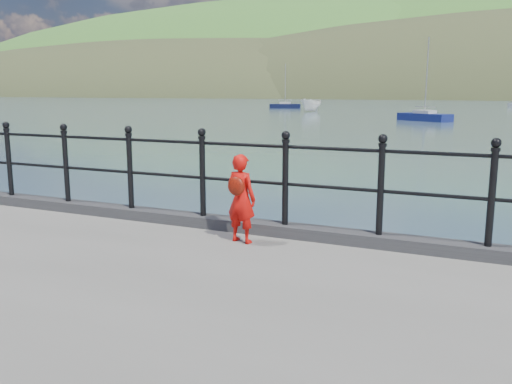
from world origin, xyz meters
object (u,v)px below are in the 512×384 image
at_px(railing, 242,169).
at_px(child, 241,198).
at_px(sailboat_port, 424,117).
at_px(sailboat_left, 285,106).
at_px(launch_white, 311,105).

relative_size(railing, child, 16.60).
bearing_deg(sailboat_port, sailboat_left, 166.01).
height_order(child, sailboat_port, sailboat_port).
bearing_deg(railing, launch_white, 107.68).
height_order(railing, launch_white, railing).
height_order(child, sailboat_left, sailboat_left).
relative_size(railing, launch_white, 4.05).
relative_size(child, launch_white, 0.24).
xyz_separation_m(child, sailboat_port, (-3.64, 46.49, -1.21)).
distance_m(child, sailboat_port, 46.65).
distance_m(launch_white, sailboat_left, 13.64).
relative_size(launch_white, sailboat_left, 0.65).
height_order(launch_white, sailboat_port, sailboat_port).
bearing_deg(sailboat_port, railing, -51.79).
height_order(railing, sailboat_port, sailboat_port).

